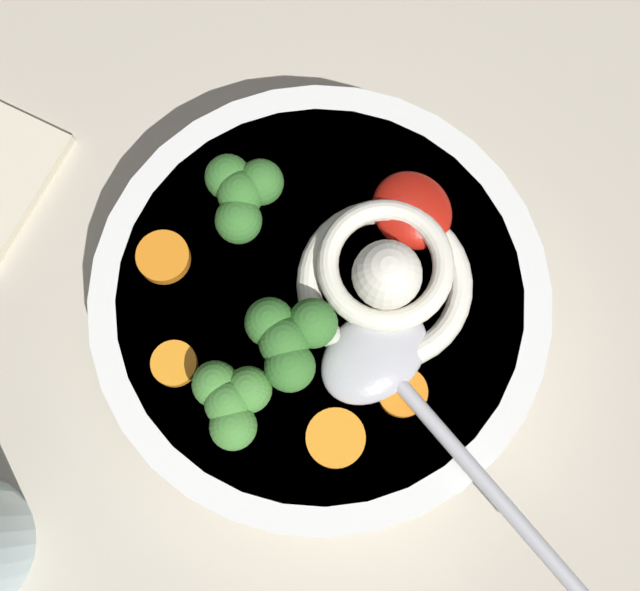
% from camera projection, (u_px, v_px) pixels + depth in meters
% --- Properties ---
extents(table_slab, '(1.28, 1.28, 0.04)m').
position_uv_depth(table_slab, '(293.00, 328.00, 0.50)').
color(table_slab, '#BCB29E').
rests_on(table_slab, ground).
extents(soup_bowl, '(0.24, 0.24, 0.05)m').
position_uv_depth(soup_bowl, '(320.00, 307.00, 0.45)').
color(soup_bowl, white).
rests_on(soup_bowl, table_slab).
extents(noodle_pile, '(0.10, 0.10, 0.04)m').
position_uv_depth(noodle_pile, '(385.00, 277.00, 0.42)').
color(noodle_pile, silver).
rests_on(noodle_pile, soup_bowl).
extents(soup_spoon, '(0.17, 0.06, 0.02)m').
position_uv_depth(soup_spoon, '(392.00, 375.00, 0.41)').
color(soup_spoon, '#B7B7BC').
rests_on(soup_spoon, soup_bowl).
extents(chili_sauce_dollop, '(0.05, 0.04, 0.02)m').
position_uv_depth(chili_sauce_dollop, '(412.00, 210.00, 0.43)').
color(chili_sauce_dollop, '#B2190F').
rests_on(chili_sauce_dollop, soup_bowl).
extents(broccoli_floret_far, '(0.05, 0.04, 0.04)m').
position_uv_depth(broccoli_floret_far, '(244.00, 193.00, 0.42)').
color(broccoli_floret_far, '#7A9E60').
rests_on(broccoli_floret_far, soup_bowl).
extents(broccoli_floret_rear, '(0.05, 0.04, 0.04)m').
position_uv_depth(broccoli_floret_rear, '(231.00, 401.00, 0.39)').
color(broccoli_floret_rear, '#7A9E60').
rests_on(broccoli_floret_rear, soup_bowl).
extents(broccoli_floret_beside_chili, '(0.05, 0.04, 0.04)m').
position_uv_depth(broccoli_floret_beside_chili, '(287.00, 340.00, 0.40)').
color(broccoli_floret_beside_chili, '#7A9E60').
rests_on(broccoli_floret_beside_chili, soup_bowl).
extents(carrot_slice_extra_a, '(0.03, 0.03, 0.01)m').
position_uv_depth(carrot_slice_extra_a, '(163.00, 257.00, 0.43)').
color(carrot_slice_extra_a, orange).
rests_on(carrot_slice_extra_a, soup_bowl).
extents(carrot_slice_front, '(0.02, 0.02, 0.01)m').
position_uv_depth(carrot_slice_front, '(174.00, 364.00, 0.42)').
color(carrot_slice_front, orange).
rests_on(carrot_slice_front, soup_bowl).
extents(carrot_slice_extra_b, '(0.03, 0.03, 0.01)m').
position_uv_depth(carrot_slice_extra_b, '(336.00, 438.00, 0.41)').
color(carrot_slice_extra_b, orange).
rests_on(carrot_slice_extra_b, soup_bowl).
extents(carrot_slice_left, '(0.03, 0.03, 0.01)m').
position_uv_depth(carrot_slice_left, '(402.00, 392.00, 0.41)').
color(carrot_slice_left, orange).
rests_on(carrot_slice_left, soup_bowl).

